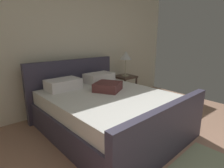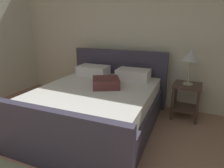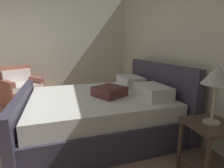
{
  "view_description": "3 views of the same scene",
  "coord_description": "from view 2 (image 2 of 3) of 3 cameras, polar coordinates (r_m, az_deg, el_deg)",
  "views": [
    {
      "loc": [
        -1.83,
        -0.17,
        1.47
      ],
      "look_at": [
        -0.06,
        1.97,
        0.76
      ],
      "focal_mm": 28.59,
      "sensor_mm": 36.0,
      "label": 1
    },
    {
      "loc": [
        1.25,
        -0.45,
        1.56
      ],
      "look_at": [
        0.07,
        2.05,
        0.69
      ],
      "focal_mm": 31.12,
      "sensor_mm": 36.0,
      "label": 2
    },
    {
      "loc": [
        2.37,
        1.47,
        1.35
      ],
      "look_at": [
        0.03,
        2.11,
        0.82
      ],
      "focal_mm": 27.85,
      "sensor_mm": 36.0,
      "label": 3
    }
  ],
  "objects": [
    {
      "name": "nightstand_right",
      "position": [
        3.5,
        21.01,
        -3.15
      ],
      "size": [
        0.44,
        0.44,
        0.6
      ],
      "color": "#4D3A30",
      "rests_on": "ground"
    },
    {
      "name": "wall_back",
      "position": [
        3.91,
        6.75,
        14.02
      ],
      "size": [
        5.36,
        0.12,
        2.68
      ],
      "primitive_type": "cube",
      "color": "beige",
      "rests_on": "ground"
    },
    {
      "name": "table_lamp_right",
      "position": [
        3.34,
        22.25,
        7.62
      ],
      "size": [
        0.28,
        0.28,
        0.58
      ],
      "color": "#B7B293",
      "rests_on": "nightstand_right"
    },
    {
      "name": "bed",
      "position": [
        3.07,
        -4.61,
        -6.1
      ],
      "size": [
        1.97,
        2.29,
        1.08
      ],
      "color": "#3B374A",
      "rests_on": "ground"
    }
  ]
}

